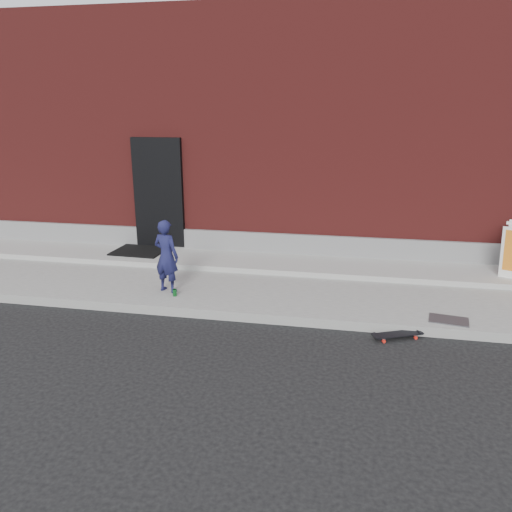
# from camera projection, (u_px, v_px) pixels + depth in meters

# --- Properties ---
(ground) EXTENTS (80.00, 80.00, 0.00)m
(ground) POSITION_uv_depth(u_px,v_px,m) (254.00, 323.00, 7.47)
(ground) COLOR black
(ground) RESTS_ON ground
(sidewalk) EXTENTS (20.00, 3.00, 0.15)m
(sidewalk) POSITION_uv_depth(u_px,v_px,m) (270.00, 285.00, 8.86)
(sidewalk) COLOR slate
(sidewalk) RESTS_ON ground
(apron) EXTENTS (20.00, 1.20, 0.10)m
(apron) POSITION_uv_depth(u_px,v_px,m) (278.00, 263.00, 9.67)
(apron) COLOR #999993
(apron) RESTS_ON sidewalk
(building) EXTENTS (20.00, 8.10, 5.00)m
(building) POSITION_uv_depth(u_px,v_px,m) (304.00, 131.00, 13.34)
(building) COLOR #5B1B19
(building) RESTS_ON ground
(child) EXTENTS (0.50, 0.40, 1.22)m
(child) POSITION_uv_depth(u_px,v_px,m) (166.00, 256.00, 8.18)
(child) COLOR #171841
(child) RESTS_ON sidewalk
(skateboard) EXTENTS (0.71, 0.45, 0.08)m
(skateboard) POSITION_uv_depth(u_px,v_px,m) (397.00, 334.00, 6.95)
(skateboard) COLOR red
(skateboard) RESTS_ON ground
(soda_can) EXTENTS (0.07, 0.07, 0.12)m
(soda_can) POSITION_uv_depth(u_px,v_px,m) (175.00, 293.00, 8.11)
(soda_can) COLOR #16702A
(soda_can) RESTS_ON sidewalk
(doormat) EXTENTS (1.05, 0.87, 0.03)m
(doormat) POSITION_uv_depth(u_px,v_px,m) (139.00, 251.00, 10.26)
(doormat) COLOR black
(doormat) RESTS_ON apron
(utility_plate) EXTENTS (0.59, 0.43, 0.02)m
(utility_plate) POSITION_uv_depth(u_px,v_px,m) (449.00, 320.00, 7.19)
(utility_plate) COLOR #4E4E53
(utility_plate) RESTS_ON sidewalk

